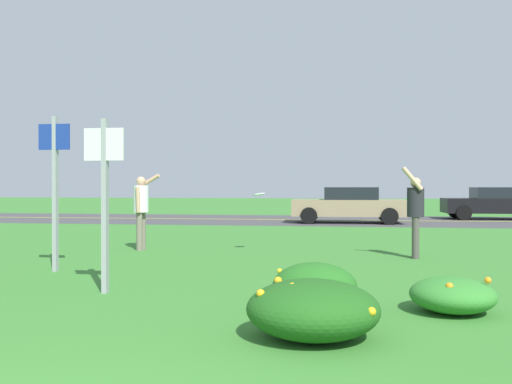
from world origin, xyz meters
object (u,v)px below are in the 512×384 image
sign_post_by_roadside (105,187)px  car_black_center_left (496,203)px  sign_post_near_path (55,178)px  person_thrower_white_shirt (141,206)px  frisbee_white (259,194)px  car_tan_center_right (349,205)px  person_catcher_dark_shirt (415,210)px

sign_post_by_roadside → car_black_center_left: size_ratio=0.53×
sign_post_near_path → person_thrower_white_shirt: 3.35m
frisbee_white → car_black_center_left: car_black_center_left is taller
sign_post_by_roadside → car_tan_center_right: size_ratio=0.53×
frisbee_white → car_tan_center_right: 10.67m
sign_post_near_path → person_catcher_dark_shirt: size_ratio=1.42×
person_catcher_dark_shirt → car_tan_center_right: 11.00m
person_catcher_dark_shirt → car_black_center_left: 15.47m
sign_post_near_path → person_thrower_white_shirt: sign_post_near_path is taller
car_tan_center_right → person_catcher_dark_shirt: bearing=-84.2°
person_catcher_dark_shirt → car_black_center_left: person_catcher_dark_shirt is taller
person_catcher_dark_shirt → frisbee_white: bearing=171.1°
person_catcher_dark_shirt → car_black_center_left: (5.48, 14.46, -0.25)m
sign_post_by_roadside → person_catcher_dark_shirt: bearing=43.2°
sign_post_by_roadside → frisbee_white: sign_post_by_roadside is taller
person_catcher_dark_shirt → car_tan_center_right: size_ratio=0.41×
sign_post_near_path → sign_post_by_roadside: bearing=-45.5°
person_catcher_dark_shirt → frisbee_white: person_catcher_dark_shirt is taller
person_catcher_dark_shirt → car_black_center_left: bearing=69.2°
person_catcher_dark_shirt → sign_post_near_path: bearing=-156.8°
sign_post_near_path → sign_post_by_roadside: size_ratio=1.12×
sign_post_near_path → car_tan_center_right: 14.65m
sign_post_near_path → person_catcher_dark_shirt: 6.93m
person_thrower_white_shirt → person_catcher_dark_shirt: 6.06m
person_thrower_white_shirt → car_tan_center_right: person_thrower_white_shirt is taller
frisbee_white → person_catcher_dark_shirt: bearing=-8.9°
car_black_center_left → frisbee_white: bearing=-122.2°
sign_post_by_roadside → frisbee_white: size_ratio=8.59×
person_thrower_white_shirt → frisbee_white: 2.76m
sign_post_near_path → person_thrower_white_shirt: size_ratio=1.51×
person_thrower_white_shirt → person_catcher_dark_shirt: bearing=-5.3°
car_black_center_left → car_tan_center_right: bearing=-151.9°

